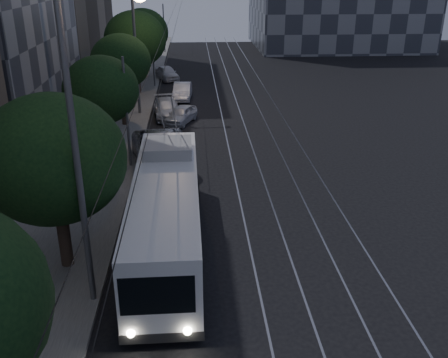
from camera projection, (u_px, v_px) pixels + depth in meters
name	position (u px, v px, depth m)	size (l,w,h in m)	color
ground	(246.00, 263.00, 18.46)	(120.00, 120.00, 0.00)	black
sidewalk	(116.00, 117.00, 36.38)	(5.00, 90.00, 0.15)	#65625F
tram_rails	(252.00, 115.00, 36.98)	(4.52, 90.00, 0.02)	#97979F
overhead_wires	(148.00, 70.00, 35.20)	(2.23, 90.00, 6.00)	black
trolleybus	(167.00, 211.00, 18.89)	(2.55, 11.60, 5.63)	silver
pickup_silver	(162.00, 151.00, 27.16)	(3.00, 6.50, 1.81)	#AFB2B7
car_white_a	(181.00, 115.00, 34.98)	(1.43, 3.56, 1.21)	silver
car_white_b	(167.00, 108.00, 36.37)	(1.80, 4.43, 1.29)	silver
car_white_c	(182.00, 91.00, 41.33)	(1.39, 3.99, 1.32)	white
car_white_d	(167.00, 73.00, 48.51)	(1.58, 3.92, 1.33)	silver
tree_1	(53.00, 159.00, 16.59)	(4.90, 4.90, 6.44)	black
tree_2	(101.00, 90.00, 26.40)	(4.01, 4.01, 5.95)	black
tree_3	(121.00, 62.00, 32.81)	(4.00, 4.00, 6.22)	black
tree_4	(135.00, 39.00, 41.31)	(5.14, 5.14, 6.96)	black
tree_5	(143.00, 32.00, 47.83)	(4.92, 4.92, 6.63)	black
streetlamp_near	(87.00, 125.00, 14.01)	(2.42, 0.44, 9.99)	slate
streetlamp_far	(140.00, 20.00, 34.57)	(2.70, 0.44, 11.35)	slate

